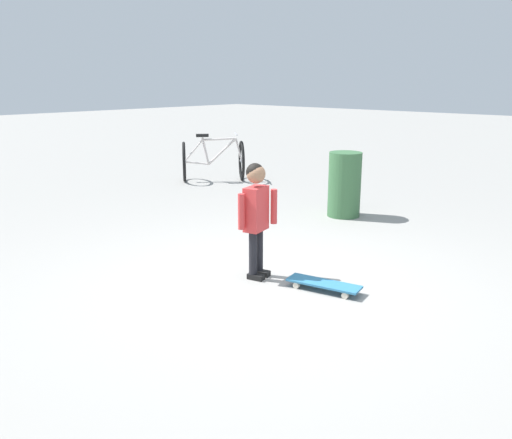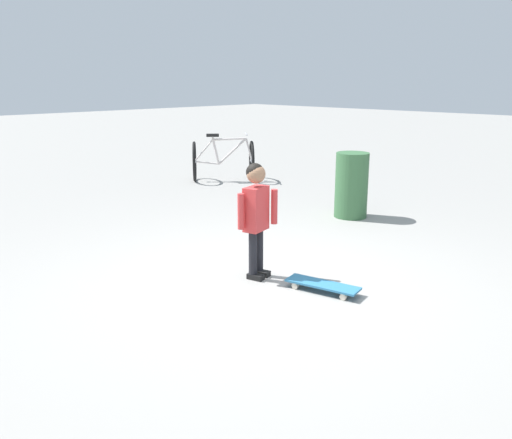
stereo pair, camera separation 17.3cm
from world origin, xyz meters
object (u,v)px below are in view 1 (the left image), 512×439
Objects in this scene: child_person at (256,208)px; bicycle_near at (213,160)px; skateboard at (324,284)px; trash_bin at (344,185)px.

child_person is 0.83× the size of bicycle_near.
skateboard is 2.70m from trash_bin.
trash_bin is (-0.68, 2.47, -0.23)m from child_person.
skateboard is (0.65, 0.15, -0.60)m from child_person.
child_person reaches higher than bicycle_near.
child_person is 2.58m from trash_bin.
bicycle_near is 3.18m from trash_bin.
child_person reaches higher than skateboard.
bicycle_near is at bearing 147.18° from skateboard.
skateboard is at bearing -32.82° from bicycle_near.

